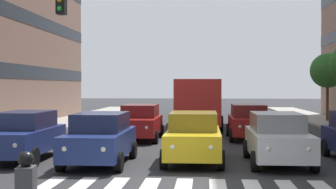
{
  "coord_description": "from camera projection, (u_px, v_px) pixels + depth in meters",
  "views": [
    {
      "loc": [
        -0.55,
        12.25,
        2.63
      ],
      "look_at": [
        0.69,
        -3.98,
        2.35
      ],
      "focal_mm": 51.69,
      "sensor_mm": 36.0,
      "label": 1
    }
  ],
  "objects": [
    {
      "name": "ground_plane",
      "position": [
        183.0,
        189.0,
        12.3
      ],
      "size": [
        180.0,
        180.0,
        0.0
      ],
      "primitive_type": "plane",
      "color": "#2D2D30"
    },
    {
      "name": "car_row2_0",
      "position": [
        248.0,
        121.0,
        23.86
      ],
      "size": [
        2.02,
        4.44,
        1.72
      ],
      "color": "maroon",
      "rests_on": "ground_plane"
    },
    {
      "name": "car_2",
      "position": [
        194.0,
        137.0,
        16.63
      ],
      "size": [
        2.02,
        4.44,
        1.72
      ],
      "color": "gold",
      "rests_on": "ground_plane"
    },
    {
      "name": "car_1",
      "position": [
        277.0,
        138.0,
        16.23
      ],
      "size": [
        2.02,
        4.44,
        1.72
      ],
      "color": "silver",
      "rests_on": "ground_plane"
    },
    {
      "name": "car_3",
      "position": [
        100.0,
        138.0,
        16.23
      ],
      "size": [
        2.02,
        4.44,
        1.72
      ],
      "color": "navy",
      "rests_on": "ground_plane"
    },
    {
      "name": "car_4",
      "position": [
        24.0,
        135.0,
        17.15
      ],
      "size": [
        2.02,
        4.44,
        1.72
      ],
      "color": "navy",
      "rests_on": "ground_plane"
    },
    {
      "name": "street_tree_3",
      "position": [
        328.0,
        71.0,
        34.72
      ],
      "size": [
        2.49,
        2.49,
        4.84
      ],
      "color": "#513823",
      "rests_on": "sidewalk_left"
    },
    {
      "name": "bus_behind_traffic",
      "position": [
        199.0,
        98.0,
        30.4
      ],
      "size": [
        2.78,
        10.5,
        3.0
      ],
      "color": "red",
      "rests_on": "ground_plane"
    },
    {
      "name": "car_row2_1",
      "position": [
        140.0,
        122.0,
        23.52
      ],
      "size": [
        2.02,
        4.44,
        1.72
      ],
      "color": "maroon",
      "rests_on": "ground_plane"
    },
    {
      "name": "crosswalk_markings",
      "position": [
        183.0,
        189.0,
        12.3
      ],
      "size": [
        7.65,
        2.8,
        0.01
      ],
      "color": "silver",
      "rests_on": "ground_plane"
    }
  ]
}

